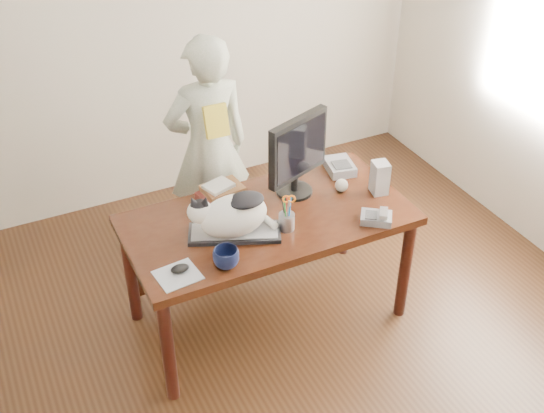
{
  "coord_description": "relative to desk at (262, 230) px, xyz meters",
  "views": [
    {
      "loc": [
        -1.34,
        -2.19,
        2.97
      ],
      "look_at": [
        0.0,
        0.55,
        0.85
      ],
      "focal_mm": 45.0,
      "sensor_mm": 36.0,
      "label": 1
    }
  ],
  "objects": [
    {
      "name": "keyboard",
      "position": [
        -0.24,
        -0.15,
        0.16
      ],
      "size": [
        0.53,
        0.36,
        0.03
      ],
      "rotation": [
        0.0,
        0.0,
        -0.4
      ],
      "color": "black",
      "rests_on": "desk"
    },
    {
      "name": "monitor",
      "position": [
        0.25,
        0.06,
        0.43
      ],
      "size": [
        0.43,
        0.28,
        0.49
      ],
      "rotation": [
        0.0,
        0.0,
        0.37
      ],
      "color": "black",
      "rests_on": "desk"
    },
    {
      "name": "coffee_mug",
      "position": [
        -0.38,
        -0.37,
        0.2
      ],
      "size": [
        0.19,
        0.19,
        0.11
      ],
      "primitive_type": "imported",
      "rotation": [
        0.0,
        0.0,
        0.98
      ],
      "color": "black",
      "rests_on": "desk"
    },
    {
      "name": "speaker",
      "position": [
        0.69,
        -0.14,
        0.25
      ],
      "size": [
        0.11,
        0.11,
        0.2
      ],
      "rotation": [
        0.0,
        0.0,
        -0.19
      ],
      "color": "#9C9C9F",
      "rests_on": "desk"
    },
    {
      "name": "phone",
      "position": [
        0.52,
        -0.38,
        0.17
      ],
      "size": [
        0.21,
        0.2,
        0.08
      ],
      "rotation": [
        0.0,
        0.0,
        -0.62
      ],
      "color": "slate",
      "rests_on": "desk"
    },
    {
      "name": "room",
      "position": [
        0.0,
        -0.68,
        0.75
      ],
      "size": [
        4.5,
        4.5,
        4.5
      ],
      "color": "black",
      "rests_on": "ground"
    },
    {
      "name": "held_book",
      "position": [
        -0.03,
        0.57,
        0.45
      ],
      "size": [
        0.15,
        0.09,
        0.2
      ],
      "rotation": [
        0.0,
        0.0,
        -0.02
      ],
      "color": "gold",
      "rests_on": "person"
    },
    {
      "name": "desk",
      "position": [
        0.0,
        0.0,
        0.0
      ],
      "size": [
        1.6,
        0.8,
        0.75
      ],
      "color": "black",
      "rests_on": "ground"
    },
    {
      "name": "calculator",
      "position": [
        0.61,
        0.17,
        0.18
      ],
      "size": [
        0.19,
        0.23,
        0.06
      ],
      "rotation": [
        0.0,
        0.0,
        -0.2
      ],
      "color": "slate",
      "rests_on": "desk"
    },
    {
      "name": "cat",
      "position": [
        -0.25,
        -0.15,
        0.29
      ],
      "size": [
        0.48,
        0.36,
        0.27
      ],
      "rotation": [
        0.0,
        0.0,
        -0.4
      ],
      "color": "white",
      "rests_on": "keyboard"
    },
    {
      "name": "baseball",
      "position": [
        0.5,
        -0.03,
        0.19
      ],
      "size": [
        0.08,
        0.08,
        0.08
      ],
      "rotation": [
        0.0,
        0.0,
        -0.13
      ],
      "color": "white",
      "rests_on": "desk"
    },
    {
      "name": "book_stack",
      "position": [
        -0.16,
        0.22,
        0.19
      ],
      "size": [
        0.28,
        0.23,
        0.09
      ],
      "rotation": [
        0.0,
        0.0,
        0.19
      ],
      "color": "#511A15",
      "rests_on": "desk"
    },
    {
      "name": "pen_cup",
      "position": [
        0.04,
        -0.22,
        0.21
      ],
      "size": [
        0.11,
        0.11,
        0.22
      ],
      "rotation": [
        0.0,
        0.0,
        -0.4
      ],
      "color": "gray",
      "rests_on": "desk"
    },
    {
      "name": "person",
      "position": [
        -0.03,
        0.74,
        0.17
      ],
      "size": [
        0.57,
        0.38,
        1.54
      ],
      "primitive_type": "imported",
      "rotation": [
        0.0,
        0.0,
        3.12
      ],
      "color": "silver",
      "rests_on": "ground"
    },
    {
      "name": "mouse",
      "position": [
        -0.6,
        -0.31,
        0.17
      ],
      "size": [
        0.1,
        0.07,
        0.04
      ],
      "rotation": [
        0.0,
        0.0,
        0.11
      ],
      "color": "black",
      "rests_on": "mousepad"
    },
    {
      "name": "mousepad",
      "position": [
        -0.62,
        -0.33,
        0.15
      ],
      "size": [
        0.23,
        0.21,
        0.0
      ],
      "rotation": [
        0.0,
        0.0,
        0.11
      ],
      "color": "silver",
      "rests_on": "desk"
    }
  ]
}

